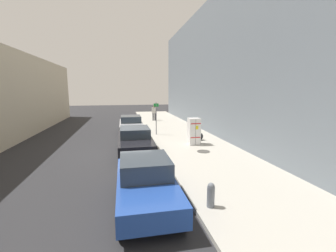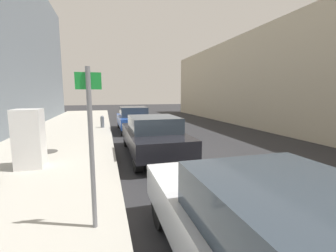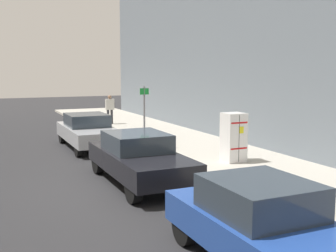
{
  "view_description": "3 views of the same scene",
  "coord_description": "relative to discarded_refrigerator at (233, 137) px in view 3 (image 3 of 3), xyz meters",
  "views": [
    {
      "loc": [
        0.16,
        12.39,
        3.5
      ],
      "look_at": [
        -2.34,
        0.05,
        1.45
      ],
      "focal_mm": 24.0,
      "sensor_mm": 36.0,
      "label": 1
    },
    {
      "loc": [
        -2.06,
        -7.51,
        2.18
      ],
      "look_at": [
        -0.72,
        -2.73,
        1.47
      ],
      "focal_mm": 24.0,
      "sensor_mm": 36.0,
      "label": 2
    },
    {
      "loc": [
        3.58,
        11.08,
        3.17
      ],
      "look_at": [
        -2.41,
        -2.18,
        1.24
      ],
      "focal_mm": 45.0,
      "sensor_mm": 36.0,
      "label": 3
    }
  ],
  "objects": [
    {
      "name": "sidewalk_slab",
      "position": [
        0.01,
        0.62,
        -0.89
      ],
      "size": [
        4.64,
        44.0,
        0.14
      ],
      "primitive_type": "cube",
      "color": "#B2ADA0",
      "rests_on": "ground"
    },
    {
      "name": "ground_plane",
      "position": [
        4.1,
        0.62,
        -0.96
      ],
      "size": [
        80.0,
        80.0,
        0.0
      ],
      "primitive_type": "plane",
      "color": "#28282B"
    },
    {
      "name": "manhole_cover",
      "position": [
        -0.0,
        1.73,
        -0.81
      ],
      "size": [
        0.7,
        0.7,
        0.02
      ],
      "primitive_type": "cylinder",
      "color": "#47443F",
      "rests_on": "sidewalk_slab"
    },
    {
      "name": "discarded_refrigerator",
      "position": [
        0.0,
        0.0,
        0.0
      ],
      "size": [
        0.69,
        0.66,
        1.63
      ],
      "color": "white",
      "rests_on": "sidewalk_slab"
    },
    {
      "name": "trash_bag",
      "position": [
        -0.73,
        -1.04,
        -0.56
      ],
      "size": [
        0.51,
        0.51,
        0.51
      ],
      "primitive_type": "sphere",
      "color": "black",
      "rests_on": "sidewalk_slab"
    },
    {
      "name": "pedestrian_walking_far",
      "position": [
        0.9,
        -11.31,
        0.13
      ],
      "size": [
        0.47,
        0.22,
        1.64
      ],
      "rotation": [
        0.0,
        0.0,
        6.07
      ],
      "color": "#333338",
      "rests_on": "sidewalk_slab"
    },
    {
      "name": "parked_sedan_silver",
      "position": [
        3.64,
        -5.22,
        -0.24
      ],
      "size": [
        1.79,
        4.45,
        1.39
      ],
      "color": "silver",
      "rests_on": "ground"
    },
    {
      "name": "building_facade_near",
      "position": [
        -3.1,
        0.62,
        4.15
      ],
      "size": [
        1.57,
        39.6,
        10.22
      ],
      "primitive_type": "cube",
      "color": "slate",
      "rests_on": "ground"
    },
    {
      "name": "street_sign_post",
      "position": [
        1.83,
        -3.48,
        0.54
      ],
      "size": [
        0.36,
        0.07,
        2.42
      ],
      "color": "slate",
      "rests_on": "sidewalk_slab"
    },
    {
      "name": "parked_sedan_dark",
      "position": [
        3.64,
        0.77,
        -0.22
      ],
      "size": [
        1.8,
        4.48,
        1.42
      ],
      "color": "black",
      "rests_on": "ground"
    },
    {
      "name": "parked_hatchback_blue",
      "position": [
        3.64,
        6.49,
        -0.23
      ],
      "size": [
        1.7,
        4.05,
        1.43
      ],
      "color": "#23479E",
      "rests_on": "ground"
    }
  ]
}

